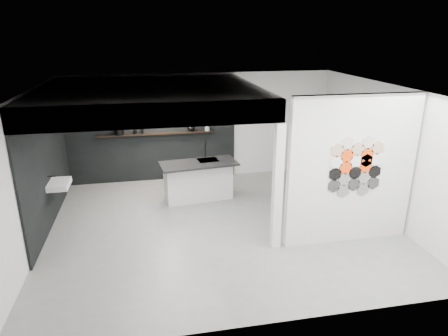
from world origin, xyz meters
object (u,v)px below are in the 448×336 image
at_px(glass_bowl, 207,129).
at_px(bottle_dark, 142,130).
at_px(utensil_cup, 135,132).
at_px(glass_vase, 207,128).
at_px(partition_panel, 352,171).
at_px(kitchen_island, 198,180).
at_px(wall_basin, 59,184).
at_px(stockpot, 119,131).
at_px(kettle, 191,128).

distance_m(glass_bowl, bottle_dark, 1.68).
height_order(bottle_dark, utensil_cup, bottle_dark).
bearing_deg(glass_vase, utensil_cup, 180.00).
relative_size(glass_vase, utensil_cup, 1.31).
xyz_separation_m(partition_panel, kitchen_island, (-2.52, 2.47, -0.92)).
height_order(wall_basin, bottle_dark, bottle_dark).
xyz_separation_m(stockpot, glass_bowl, (2.26, 0.00, -0.05)).
height_order(glass_vase, bottle_dark, bottle_dark).
xyz_separation_m(stockpot, glass_vase, (2.26, 0.00, -0.03)).
bearing_deg(partition_panel, glass_bowl, 118.23).
distance_m(glass_vase, bottle_dark, 1.68).
height_order(wall_basin, utensil_cup, utensil_cup).
bearing_deg(bottle_dark, kettle, 0.00).
height_order(glass_bowl, bottle_dark, bottle_dark).
bearing_deg(glass_bowl, glass_vase, 0.00).
xyz_separation_m(wall_basin, kitchen_island, (2.95, 0.67, -0.37)).
height_order(partition_panel, kettle, partition_panel).
distance_m(wall_basin, glass_vase, 4.01).
height_order(partition_panel, kitchen_island, partition_panel).
distance_m(glass_bowl, glass_vase, 0.02).
bearing_deg(kitchen_island, partition_panel, -51.41).
bearing_deg(glass_bowl, partition_panel, -61.77).
xyz_separation_m(stockpot, kettle, (1.83, 0.00, -0.02)).
bearing_deg(glass_vase, wall_basin, -148.65).
height_order(stockpot, glass_vase, stockpot).
height_order(kitchen_island, bottle_dark, bottle_dark).
distance_m(partition_panel, glass_vase, 4.39).
height_order(wall_basin, stockpot, stockpot).
distance_m(kitchen_island, glass_bowl, 1.71).
bearing_deg(partition_panel, bottle_dark, 134.15).
relative_size(partition_panel, wall_basin, 4.67).
bearing_deg(bottle_dark, stockpot, 180.00).
relative_size(glass_vase, bottle_dark, 0.83).
bearing_deg(kitchen_island, utensil_cup, 128.48).
relative_size(partition_panel, kettle, 14.79).
bearing_deg(kettle, wall_basin, -150.50).
bearing_deg(wall_basin, utensil_cup, 53.49).
height_order(kitchen_island, glass_vase, glass_vase).
distance_m(wall_basin, kitchen_island, 3.05).
distance_m(partition_panel, bottle_dark, 5.39).
bearing_deg(stockpot, wall_basin, -118.75).
xyz_separation_m(wall_basin, stockpot, (1.13, 2.07, 0.57)).
xyz_separation_m(kettle, glass_vase, (0.43, 0.00, -0.02)).
xyz_separation_m(partition_panel, kettle, (-2.51, 3.87, 0.00)).
bearing_deg(kitchen_island, stockpot, 135.45).
xyz_separation_m(kettle, glass_bowl, (0.43, 0.00, -0.04)).
height_order(partition_panel, wall_basin, partition_panel).
bearing_deg(wall_basin, glass_bowl, 31.35).
relative_size(glass_bowl, bottle_dark, 0.78).
height_order(kettle, utensil_cup, kettle).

